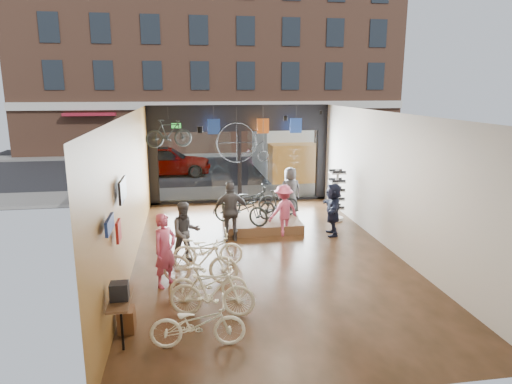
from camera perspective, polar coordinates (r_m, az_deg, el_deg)
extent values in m
cube|color=black|center=(12.64, 1.23, -7.78)|extent=(7.00, 12.00, 0.04)
cube|color=black|center=(11.84, 1.32, 9.88)|extent=(7.00, 12.00, 0.04)
cube|color=olive|center=(12.00, -15.51, 0.19)|extent=(0.04, 12.00, 3.80)
cube|color=beige|center=(13.17, 16.54, 1.22)|extent=(0.04, 12.00, 3.80)
cube|color=beige|center=(6.51, 10.73, -10.37)|extent=(7.00, 0.04, 3.80)
cube|color=#198C26|center=(17.58, -9.95, 8.17)|extent=(0.35, 0.06, 0.18)
cube|color=black|center=(27.09, -4.31, 3.42)|extent=(30.00, 18.00, 0.02)
cube|color=slate|center=(19.46, -2.46, -0.12)|extent=(30.00, 2.40, 0.12)
cube|color=slate|center=(31.02, -4.91, 4.75)|extent=(30.00, 2.00, 0.12)
cube|color=brown|center=(33.30, -5.47, 17.27)|extent=(26.00, 5.00, 14.00)
imported|color=gray|center=(23.94, -11.27, 3.88)|extent=(4.60, 1.85, 1.57)
imported|color=white|center=(8.33, -7.29, -15.99)|extent=(1.69, 0.67, 0.88)
imported|color=white|center=(9.24, -5.53, -12.30)|extent=(1.79, 0.87, 1.04)
imported|color=white|center=(9.87, -5.96, -11.19)|extent=(1.67, 0.68, 0.86)
imported|color=white|center=(10.69, -7.03, -8.63)|extent=(1.86, 0.91, 1.08)
imported|color=white|center=(11.67, -6.03, -7.11)|extent=(1.78, 0.65, 0.93)
cube|color=#4E3723|center=(14.77, 0.69, -3.99)|extent=(2.40, 1.80, 0.30)
imported|color=black|center=(14.10, -1.93, -2.12)|extent=(1.90, 1.58, 0.98)
imported|color=black|center=(14.84, 2.90, -1.46)|extent=(1.60, 1.02, 0.93)
imported|color=black|center=(15.15, -0.82, -1.04)|extent=(1.91, 0.78, 0.98)
imported|color=#CC4C72|center=(10.60, -11.30, -7.15)|extent=(0.73, 0.73, 1.71)
imported|color=#3F3F44|center=(11.92, -8.80, -5.01)|extent=(0.92, 0.79, 1.62)
imported|color=#3F3F44|center=(13.42, -3.14, -2.41)|extent=(1.07, 0.46, 1.81)
imported|color=#CC4C72|center=(13.95, 3.46, -2.30)|extent=(1.18, 0.97, 1.58)
imported|color=#3F3F44|center=(16.38, 4.30, 0.18)|extent=(0.91, 0.67, 1.69)
imported|color=#161C33|center=(14.15, 9.59, -2.14)|extent=(0.77, 1.57, 1.63)
imported|color=black|center=(15.92, -10.85, 7.21)|extent=(1.64, 0.76, 0.95)
cube|color=#1E3F99|center=(16.93, -5.30, 8.14)|extent=(0.45, 0.03, 0.55)
cube|color=#CC5919|center=(17.14, 0.88, 8.25)|extent=(0.45, 0.03, 0.55)
cube|color=#1E3F99|center=(17.40, 5.01, 8.27)|extent=(0.45, 0.03, 0.55)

